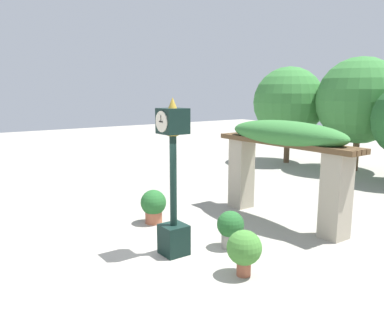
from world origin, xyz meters
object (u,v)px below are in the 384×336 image
at_px(potted_plant_far_left, 153,205).
at_px(potted_plant_near_left, 230,227).
at_px(pedestal_clock, 173,186).
at_px(potted_plant_near_right, 244,249).

bearing_deg(potted_plant_far_left, potted_plant_near_left, 12.22).
bearing_deg(pedestal_clock, potted_plant_near_right, 17.70).
bearing_deg(pedestal_clock, potted_plant_far_left, 161.31).
xyz_separation_m(potted_plant_near_left, potted_plant_near_right, (1.25, -0.73, 0.06)).
height_order(pedestal_clock, potted_plant_near_right, pedestal_clock).
xyz_separation_m(potted_plant_near_right, potted_plant_far_left, (-3.83, 0.18, -0.04)).
xyz_separation_m(pedestal_clock, potted_plant_far_left, (-2.13, 0.72, -1.06)).
bearing_deg(potted_plant_near_left, potted_plant_far_left, -167.78).
xyz_separation_m(potted_plant_near_left, potted_plant_far_left, (-2.57, -0.56, 0.03)).
distance_m(potted_plant_near_left, potted_plant_near_right, 1.45).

